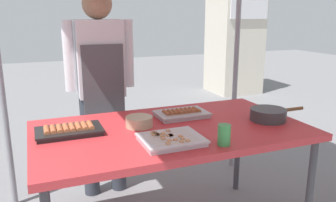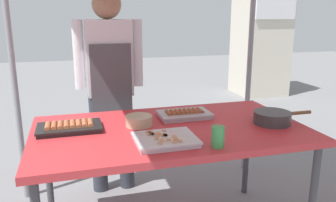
# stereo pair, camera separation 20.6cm
# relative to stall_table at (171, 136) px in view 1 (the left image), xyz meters

# --- Properties ---
(stall_table) EXTENTS (1.60, 0.90, 0.75)m
(stall_table) POSITION_rel_stall_table_xyz_m (0.00, 0.00, 0.00)
(stall_table) COLOR #C63338
(stall_table) RESTS_ON ground
(tray_grilled_sausages) EXTENTS (0.34, 0.22, 0.05)m
(tray_grilled_sausages) POSITION_rel_stall_table_xyz_m (0.15, 0.18, 0.07)
(tray_grilled_sausages) COLOR #ADADB2
(tray_grilled_sausages) RESTS_ON stall_table
(tray_meat_skewers) EXTENTS (0.32, 0.26, 0.04)m
(tray_meat_skewers) POSITION_rel_stall_table_xyz_m (-0.10, -0.23, 0.07)
(tray_meat_skewers) COLOR silver
(tray_meat_skewers) RESTS_ON stall_table
(tray_pork_links) EXTENTS (0.36, 0.22, 0.05)m
(tray_pork_links) POSITION_rel_stall_table_xyz_m (-0.58, 0.10, 0.07)
(tray_pork_links) COLOR black
(tray_pork_links) RESTS_ON stall_table
(cooking_wok) EXTENTS (0.39, 0.23, 0.07)m
(cooking_wok) POSITION_rel_stall_table_xyz_m (0.63, -0.10, 0.09)
(cooking_wok) COLOR #38383A
(cooking_wok) RESTS_ON stall_table
(condiment_bowl) EXTENTS (0.16, 0.16, 0.06)m
(condiment_bowl) POSITION_rel_stall_table_xyz_m (-0.17, 0.08, 0.08)
(condiment_bowl) COLOR #BFB28C
(condiment_bowl) RESTS_ON stall_table
(drink_cup_near_edge) EXTENTS (0.07, 0.07, 0.11)m
(drink_cup_near_edge) POSITION_rel_stall_table_xyz_m (0.15, -0.36, 0.11)
(drink_cup_near_edge) COLOR #3F994C
(drink_cup_near_edge) RESTS_ON stall_table
(vendor_woman) EXTENTS (0.52, 0.23, 1.58)m
(vendor_woman) POSITION_rel_stall_table_xyz_m (-0.27, 0.75, 0.24)
(vendor_woman) COLOR #333842
(vendor_woman) RESTS_ON ground
(neighbor_stall_left) EXTENTS (0.79, 0.81, 1.86)m
(neighbor_stall_left) POSITION_rel_stall_table_xyz_m (2.68, 3.55, 0.24)
(neighbor_stall_left) COLOR beige
(neighbor_stall_left) RESTS_ON ground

